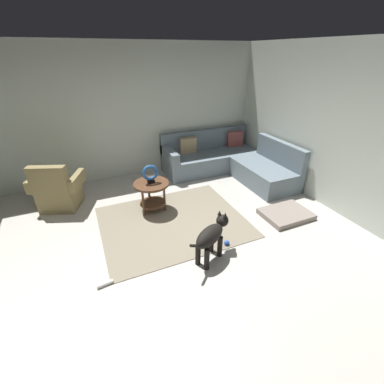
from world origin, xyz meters
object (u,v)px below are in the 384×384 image
at_px(armchair, 58,191).
at_px(dog_toy_ball, 227,243).
at_px(side_table, 152,189).
at_px(sectional_couch, 229,162).
at_px(dog_bed_mat, 286,214).
at_px(dog, 212,236).
at_px(torus_sculpture, 150,174).
at_px(dog_toy_rope, 105,284).

height_order(armchair, dog_toy_ball, armchair).
bearing_deg(dog_toy_ball, side_table, 117.62).
bearing_deg(sectional_couch, dog_bed_mat, -90.16).
relative_size(sectional_couch, dog, 2.93).
distance_m(dog_bed_mat, dog_toy_ball, 1.34).
bearing_deg(dog_toy_ball, sectional_couch, 58.95).
bearing_deg(dog, armchair, -169.17).
relative_size(sectional_couch, dog_bed_mat, 2.81).
xyz_separation_m(torus_sculpture, dog_toy_ball, (0.71, -1.36, -0.67)).
bearing_deg(torus_sculpture, dog, -76.00).
distance_m(side_table, dog_toy_ball, 1.58).
bearing_deg(armchair, dog_toy_ball, -23.05).
xyz_separation_m(armchair, dog_toy_ball, (2.20, -2.12, -0.28)).
height_order(armchair, dog, armchair).
bearing_deg(dog_toy_rope, dog_toy_ball, 2.04).
xyz_separation_m(torus_sculpture, dog_toy_rope, (-1.02, -1.42, -0.69)).
xyz_separation_m(torus_sculpture, dog, (0.38, -1.51, -0.33)).
bearing_deg(dog_toy_ball, dog_toy_rope, -177.96).
height_order(side_table, dog, dog).
bearing_deg(torus_sculpture, armchair, 153.10).
height_order(armchair, side_table, armchair).
xyz_separation_m(dog_toy_ball, dog_toy_rope, (-1.73, -0.06, -0.01)).
relative_size(sectional_couch, torus_sculpture, 6.90).
bearing_deg(sectional_couch, dog_toy_rope, -143.53).
bearing_deg(dog_toy_rope, side_table, 54.51).
bearing_deg(armchair, dog_toy_rope, -56.93).
relative_size(dog, dog_toy_rope, 3.87).
height_order(side_table, dog_toy_rope, side_table).
height_order(side_table, torus_sculpture, torus_sculpture).
distance_m(dog_toy_ball, dog_toy_rope, 1.73).
bearing_deg(torus_sculpture, dog_bed_mat, -28.80).
xyz_separation_m(dog_bed_mat, dog_toy_ball, (-1.31, -0.25, -0.01)).
relative_size(sectional_couch, side_table, 3.75).
height_order(dog, dog_toy_ball, dog).
bearing_deg(dog_toy_ball, torus_sculpture, 117.62).
relative_size(torus_sculpture, dog, 0.42).
bearing_deg(dog_bed_mat, armchair, 151.99).
xyz_separation_m(armchair, dog_toy_rope, (0.47, -2.18, -0.30)).
height_order(sectional_couch, dog, sectional_couch).
distance_m(armchair, dog_toy_rope, 2.25).
xyz_separation_m(side_table, dog, (0.38, -1.51, -0.04)).
bearing_deg(dog_toy_rope, torus_sculpture, 54.51).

